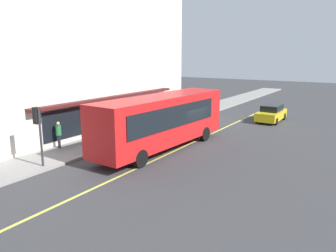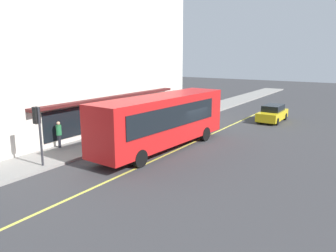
# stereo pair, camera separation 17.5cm
# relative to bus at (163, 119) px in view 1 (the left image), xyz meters

# --- Properties ---
(ground) EXTENTS (120.00, 120.00, 0.00)m
(ground) POSITION_rel_bus_xyz_m (2.05, -0.87, -1.99)
(ground) COLOR #38383A
(sidewalk) EXTENTS (80.00, 3.18, 0.15)m
(sidewalk) POSITION_rel_bus_xyz_m (2.05, 4.46, -1.91)
(sidewalk) COLOR gray
(sidewalk) RESTS_ON ground
(lane_centre_stripe) EXTENTS (36.00, 0.16, 0.01)m
(lane_centre_stripe) POSITION_rel_bus_xyz_m (2.05, -0.87, -1.98)
(lane_centre_stripe) COLOR #D8D14C
(lane_centre_stripe) RESTS_ON ground
(storefront_building) EXTENTS (21.60, 9.65, 11.88)m
(storefront_building) POSITION_rel_bus_xyz_m (1.92, 10.57, 3.95)
(storefront_building) COLOR silver
(storefront_building) RESTS_ON ground
(bus) EXTENTS (11.26, 3.15, 3.50)m
(bus) POSITION_rel_bus_xyz_m (0.00, 0.00, 0.00)
(bus) COLOR red
(bus) RESTS_ON ground
(traffic_light) EXTENTS (0.30, 0.52, 3.20)m
(traffic_light) POSITION_rel_bus_xyz_m (-6.61, 3.58, 0.55)
(traffic_light) COLOR #2D2D33
(traffic_light) RESTS_ON sidewalk
(car_yellow) EXTENTS (4.30, 1.87, 1.52)m
(car_yellow) POSITION_rel_bus_xyz_m (13.06, -3.37, -1.24)
(car_yellow) COLOR yellow
(car_yellow) RESTS_ON ground
(pedestrian_near_storefront) EXTENTS (0.34, 0.34, 1.84)m
(pedestrian_near_storefront) POSITION_rel_bus_xyz_m (1.07, 4.82, -0.72)
(pedestrian_near_storefront) COLOR black
(pedestrian_near_storefront) RESTS_ON sidewalk
(pedestrian_by_curb) EXTENTS (0.34, 0.34, 1.71)m
(pedestrian_by_curb) POSITION_rel_bus_xyz_m (-3.72, 5.55, -0.81)
(pedestrian_by_curb) COLOR black
(pedestrian_by_curb) RESTS_ON sidewalk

